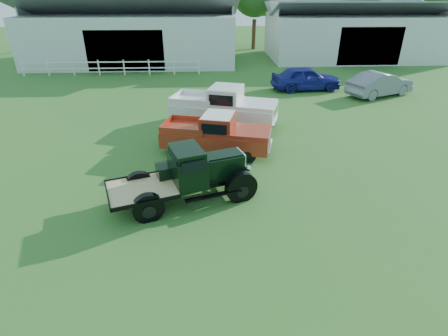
{
  "coord_description": "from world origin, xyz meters",
  "views": [
    {
      "loc": [
        -0.25,
        -8.91,
        6.29
      ],
      "look_at": [
        0.2,
        1.2,
        1.05
      ],
      "focal_mm": 28.0,
      "sensor_mm": 36.0,
      "label": 1
    }
  ],
  "objects_px": {
    "red_pickup": "(216,133)",
    "misc_car_blue": "(306,78)",
    "vintage_flatbed": "(185,175)",
    "misc_car_grey": "(380,84)",
    "white_pickup": "(224,107)"
  },
  "relations": [
    {
      "from": "red_pickup",
      "to": "misc_car_blue",
      "type": "height_order",
      "value": "red_pickup"
    },
    {
      "from": "red_pickup",
      "to": "vintage_flatbed",
      "type": "bearing_deg",
      "value": -92.19
    },
    {
      "from": "red_pickup",
      "to": "white_pickup",
      "type": "bearing_deg",
      "value": 95.93
    },
    {
      "from": "white_pickup",
      "to": "misc_car_blue",
      "type": "xyz_separation_m",
      "value": [
        5.92,
        6.84,
        -0.2
      ]
    },
    {
      "from": "vintage_flatbed",
      "to": "misc_car_blue",
      "type": "relative_size",
      "value": 1.0
    },
    {
      "from": "misc_car_blue",
      "to": "misc_car_grey",
      "type": "height_order",
      "value": "misc_car_blue"
    },
    {
      "from": "white_pickup",
      "to": "misc_car_grey",
      "type": "bearing_deg",
      "value": 44.04
    },
    {
      "from": "red_pickup",
      "to": "misc_car_grey",
      "type": "relative_size",
      "value": 1.02
    },
    {
      "from": "misc_car_blue",
      "to": "white_pickup",
      "type": "bearing_deg",
      "value": 135.21
    },
    {
      "from": "red_pickup",
      "to": "misc_car_blue",
      "type": "relative_size",
      "value": 1.0
    },
    {
      "from": "misc_car_grey",
      "to": "vintage_flatbed",
      "type": "bearing_deg",
      "value": 110.83
    },
    {
      "from": "white_pickup",
      "to": "vintage_flatbed",
      "type": "bearing_deg",
      "value": -85.18
    },
    {
      "from": "vintage_flatbed",
      "to": "misc_car_grey",
      "type": "bearing_deg",
      "value": 25.96
    },
    {
      "from": "vintage_flatbed",
      "to": "misc_car_grey",
      "type": "distance_m",
      "value": 16.95
    },
    {
      "from": "vintage_flatbed",
      "to": "misc_car_grey",
      "type": "relative_size",
      "value": 1.02
    }
  ]
}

